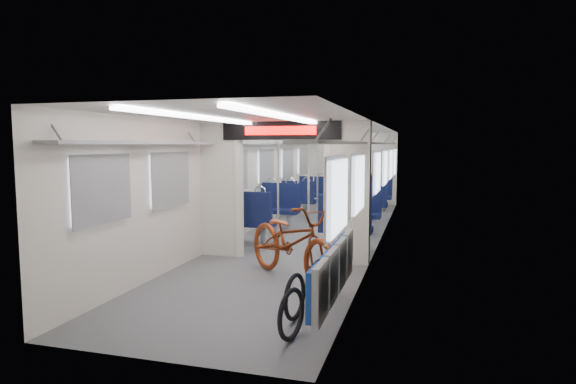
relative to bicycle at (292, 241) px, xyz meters
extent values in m
plane|color=#515456|center=(-0.50, 3.21, -0.57)|extent=(12.00, 12.00, 0.00)
cube|color=silver|center=(-1.95, 3.21, 0.58)|extent=(0.02, 12.00, 2.30)
cube|color=silver|center=(0.95, 3.21, 0.58)|extent=(0.02, 12.00, 2.30)
cube|color=silver|center=(-0.50, 9.21, 0.58)|extent=(2.90, 0.02, 2.30)
cube|color=silver|center=(-0.50, -2.79, 0.58)|extent=(2.90, 0.02, 2.30)
cube|color=silver|center=(-0.50, 3.21, 1.73)|extent=(2.90, 12.00, 0.02)
cube|color=white|center=(-1.05, 3.21, 1.70)|extent=(0.12, 11.40, 0.04)
cube|color=white|center=(0.05, 3.21, 1.70)|extent=(0.12, 11.40, 0.04)
cube|color=silver|center=(-1.62, 1.21, 0.43)|extent=(0.65, 0.18, 2.00)
cube|color=silver|center=(0.63, 1.21, 0.43)|extent=(0.65, 0.18, 2.00)
cube|color=silver|center=(-0.50, 1.21, 1.58)|extent=(2.90, 0.18, 0.30)
cylinder|color=silver|center=(-1.30, 1.21, 0.43)|extent=(0.20, 0.20, 2.00)
cylinder|color=silver|center=(0.30, 1.21, 0.43)|extent=(0.20, 0.20, 2.00)
cube|color=black|center=(-0.50, 1.10, 1.58)|extent=(2.00, 0.03, 0.30)
cube|color=#FF0C07|center=(-0.50, 1.08, 1.58)|extent=(1.20, 0.02, 0.14)
cube|color=silver|center=(-1.92, -1.59, 0.83)|extent=(0.04, 1.00, 0.75)
cube|color=silver|center=(0.92, -1.59, 0.83)|extent=(0.04, 1.00, 0.75)
cube|color=silver|center=(-1.92, 0.01, 0.83)|extent=(0.04, 1.00, 0.75)
cube|color=silver|center=(0.92, 0.01, 0.83)|extent=(0.04, 1.00, 0.75)
cube|color=silver|center=(-1.92, 2.71, 0.83)|extent=(0.04, 1.00, 0.75)
cube|color=silver|center=(0.92, 2.71, 0.83)|extent=(0.04, 1.00, 0.75)
cube|color=silver|center=(-1.92, 4.61, 0.83)|extent=(0.04, 1.00, 0.75)
cube|color=silver|center=(0.92, 4.61, 0.83)|extent=(0.04, 1.00, 0.75)
cube|color=silver|center=(-1.92, 6.51, 0.83)|extent=(0.04, 1.00, 0.75)
cube|color=silver|center=(0.92, 6.51, 0.83)|extent=(0.04, 1.00, 0.75)
cube|color=silver|center=(-1.92, 8.31, 0.83)|extent=(0.04, 1.00, 0.75)
cube|color=silver|center=(0.92, 8.31, 0.83)|extent=(0.04, 1.00, 0.75)
cube|color=gray|center=(-1.77, -0.79, 1.38)|extent=(0.30, 3.60, 0.04)
cube|color=gray|center=(0.77, -0.79, 1.38)|extent=(0.30, 3.60, 0.04)
cube|color=gray|center=(-1.77, 5.21, 1.38)|extent=(0.30, 7.60, 0.04)
cube|color=gray|center=(0.77, 5.21, 1.38)|extent=(0.30, 7.60, 0.04)
cube|color=gray|center=(-0.50, 9.15, 0.43)|extent=(0.90, 0.05, 2.00)
imported|color=maroon|center=(0.00, 0.00, 0.00)|extent=(2.10, 2.00, 1.13)
cube|color=gray|center=(0.88, -2.25, 0.01)|extent=(0.06, 0.49, 0.55)
cube|color=navy|center=(0.82, -2.25, 0.01)|extent=(0.06, 0.45, 0.47)
cube|color=gray|center=(0.88, -1.70, 0.01)|extent=(0.06, 0.49, 0.55)
cube|color=navy|center=(0.82, -1.70, 0.01)|extent=(0.06, 0.45, 0.47)
cube|color=gray|center=(0.88, -1.15, 0.01)|extent=(0.06, 0.49, 0.55)
cube|color=navy|center=(0.82, -1.15, 0.01)|extent=(0.06, 0.45, 0.47)
cube|color=gray|center=(0.88, -0.60, 0.01)|extent=(0.06, 0.49, 0.55)
cube|color=navy|center=(0.82, -0.60, 0.01)|extent=(0.06, 0.45, 0.47)
torus|color=black|center=(0.54, -2.02, -0.33)|extent=(0.16, 0.53, 0.53)
torus|color=black|center=(0.44, -1.48, -0.33)|extent=(0.13, 0.53, 0.53)
torus|color=black|center=(0.56, -0.81, -0.32)|extent=(0.21, 0.53, 0.54)
cube|color=#0C1236|center=(-1.20, 2.26, -0.17)|extent=(0.48, 0.45, 0.10)
cylinder|color=gray|center=(-1.20, 2.26, -0.39)|extent=(0.10, 0.10, 0.35)
cube|color=#0C1236|center=(-1.20, 2.08, 0.18)|extent=(0.48, 0.08, 0.58)
torus|color=silver|center=(-1.20, 2.08, 0.47)|extent=(0.24, 0.03, 0.24)
cube|color=#0C1236|center=(-1.20, 4.07, -0.17)|extent=(0.48, 0.45, 0.10)
cylinder|color=gray|center=(-1.20, 4.07, -0.39)|extent=(0.10, 0.10, 0.35)
cube|color=#0C1236|center=(-1.20, 4.25, 0.18)|extent=(0.48, 0.08, 0.58)
torus|color=silver|center=(-1.20, 4.25, 0.47)|extent=(0.24, 0.03, 0.24)
cube|color=#0C1236|center=(-1.67, 2.26, -0.17)|extent=(0.48, 0.45, 0.10)
cylinder|color=gray|center=(-1.67, 2.26, -0.39)|extent=(0.10, 0.10, 0.35)
cube|color=#0C1236|center=(-1.67, 2.08, 0.18)|extent=(0.48, 0.08, 0.58)
torus|color=silver|center=(-1.67, 2.08, 0.47)|extent=(0.24, 0.03, 0.24)
cube|color=#0C1236|center=(-1.67, 4.07, -0.17)|extent=(0.48, 0.45, 0.10)
cylinder|color=gray|center=(-1.67, 4.07, -0.39)|extent=(0.10, 0.10, 0.35)
cube|color=#0C1236|center=(-1.67, 4.25, 0.18)|extent=(0.48, 0.08, 0.58)
torus|color=silver|center=(-1.67, 4.25, 0.47)|extent=(0.24, 0.03, 0.24)
cube|color=#0C1236|center=(0.20, 2.11, -0.17)|extent=(0.47, 0.44, 0.10)
cylinder|color=gray|center=(0.20, 2.11, -0.39)|extent=(0.10, 0.10, 0.35)
cube|color=#0C1236|center=(0.20, 1.93, 0.17)|extent=(0.47, 0.08, 0.58)
torus|color=silver|center=(0.20, 1.93, 0.46)|extent=(0.24, 0.03, 0.24)
cube|color=#0C1236|center=(0.20, 3.89, -0.17)|extent=(0.47, 0.44, 0.10)
cylinder|color=gray|center=(0.20, 3.89, -0.39)|extent=(0.10, 0.10, 0.35)
cube|color=#0C1236|center=(0.20, 4.07, 0.17)|extent=(0.47, 0.08, 0.58)
torus|color=silver|center=(0.20, 4.07, 0.46)|extent=(0.24, 0.03, 0.24)
cube|color=#0C1236|center=(0.67, 2.11, -0.17)|extent=(0.47, 0.44, 0.10)
cylinder|color=gray|center=(0.67, 2.11, -0.39)|extent=(0.10, 0.10, 0.35)
cube|color=#0C1236|center=(0.67, 1.93, 0.17)|extent=(0.47, 0.08, 0.58)
torus|color=silver|center=(0.67, 1.93, 0.46)|extent=(0.24, 0.03, 0.24)
cube|color=#0C1236|center=(0.67, 3.89, -0.17)|extent=(0.47, 0.44, 0.10)
cylinder|color=gray|center=(0.67, 3.89, -0.39)|extent=(0.10, 0.10, 0.35)
cube|color=#0C1236|center=(0.67, 4.07, 0.17)|extent=(0.47, 0.08, 0.58)
torus|color=silver|center=(0.67, 4.07, 0.46)|extent=(0.24, 0.03, 0.24)
cube|color=#0C1236|center=(-1.20, 6.01, -0.17)|extent=(0.42, 0.39, 0.10)
cylinder|color=gray|center=(-1.20, 6.01, -0.39)|extent=(0.10, 0.10, 0.35)
cube|color=#0C1236|center=(-1.20, 5.85, 0.14)|extent=(0.42, 0.07, 0.51)
torus|color=silver|center=(-1.20, 5.85, 0.40)|extent=(0.21, 0.03, 0.21)
cube|color=#0C1236|center=(-1.20, 7.59, -0.17)|extent=(0.42, 0.39, 0.10)
cylinder|color=gray|center=(-1.20, 7.59, -0.39)|extent=(0.10, 0.10, 0.35)
cube|color=#0C1236|center=(-1.20, 7.75, 0.14)|extent=(0.42, 0.07, 0.51)
torus|color=silver|center=(-1.20, 7.75, 0.40)|extent=(0.21, 0.03, 0.21)
cube|color=#0C1236|center=(-1.67, 6.01, -0.17)|extent=(0.42, 0.39, 0.10)
cylinder|color=gray|center=(-1.67, 6.01, -0.39)|extent=(0.10, 0.10, 0.35)
cube|color=#0C1236|center=(-1.67, 5.85, 0.14)|extent=(0.42, 0.07, 0.51)
torus|color=silver|center=(-1.67, 5.85, 0.40)|extent=(0.21, 0.03, 0.21)
cube|color=#0C1236|center=(-1.67, 7.59, -0.17)|extent=(0.42, 0.39, 0.10)
cylinder|color=gray|center=(-1.67, 7.59, -0.39)|extent=(0.10, 0.10, 0.35)
cube|color=#0C1236|center=(-1.67, 7.75, 0.14)|extent=(0.42, 0.07, 0.51)
torus|color=silver|center=(-1.67, 7.75, 0.40)|extent=(0.21, 0.03, 0.21)
cube|color=#0C1236|center=(0.20, 5.83, -0.17)|extent=(0.47, 0.44, 0.10)
cylinder|color=gray|center=(0.20, 5.83, -0.39)|extent=(0.10, 0.10, 0.35)
cube|color=#0C1236|center=(0.20, 5.65, 0.17)|extent=(0.47, 0.08, 0.57)
torus|color=silver|center=(0.20, 5.65, 0.46)|extent=(0.24, 0.03, 0.24)
cube|color=#0C1236|center=(0.20, 7.60, -0.17)|extent=(0.47, 0.44, 0.10)
cylinder|color=gray|center=(0.20, 7.60, -0.39)|extent=(0.10, 0.10, 0.35)
cube|color=#0C1236|center=(0.20, 7.78, 0.17)|extent=(0.47, 0.08, 0.57)
torus|color=silver|center=(0.20, 7.78, 0.46)|extent=(0.24, 0.03, 0.24)
cube|color=#0C1236|center=(0.67, 5.83, -0.17)|extent=(0.47, 0.44, 0.10)
cylinder|color=gray|center=(0.67, 5.83, -0.39)|extent=(0.10, 0.10, 0.35)
cube|color=#0C1236|center=(0.67, 5.65, 0.17)|extent=(0.47, 0.08, 0.57)
torus|color=silver|center=(0.67, 5.65, 0.46)|extent=(0.24, 0.03, 0.24)
cube|color=#0C1236|center=(0.67, 7.60, -0.17)|extent=(0.47, 0.44, 0.10)
cylinder|color=gray|center=(0.67, 7.60, -0.39)|extent=(0.10, 0.10, 0.35)
cube|color=#0C1236|center=(0.67, 7.78, 0.17)|extent=(0.47, 0.08, 0.57)
torus|color=silver|center=(0.67, 7.78, 0.46)|extent=(0.24, 0.03, 0.24)
cylinder|color=silver|center=(-0.77, 1.88, 0.58)|extent=(0.04, 0.04, 2.30)
cylinder|color=silver|center=(-0.26, 2.11, 0.58)|extent=(0.04, 0.04, 2.30)
cylinder|color=silver|center=(-0.72, 5.02, 0.58)|extent=(0.04, 0.04, 2.30)
cylinder|color=silver|center=(-0.15, 4.77, 0.58)|extent=(0.04, 0.04, 2.30)
camera|label=1|loc=(1.75, -6.44, 1.36)|focal=30.00mm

